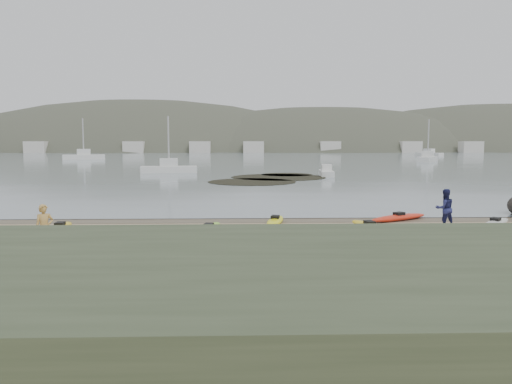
{
  "coord_description": "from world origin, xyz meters",
  "views": [
    {
      "loc": [
        -0.83,
        -27.26,
        4.33
      ],
      "look_at": [
        0.0,
        0.0,
        1.5
      ],
      "focal_mm": 35.0,
      "sensor_mm": 36.0,
      "label": 1
    }
  ],
  "objects": [
    {
      "name": "person_east",
      "position": [
        9.24,
        -3.16,
        0.98
      ],
      "size": [
        1.01,
        0.82,
        1.95
      ],
      "primitive_type": "imported",
      "rotation": [
        0.0,
        0.0,
        3.23
      ],
      "color": "navy",
      "rests_on": "ground"
    },
    {
      "name": "kelp_mats",
      "position": [
        2.7,
        29.22,
        0.03
      ],
      "size": [
        13.4,
        18.44,
        0.04
      ],
      "color": "black",
      "rests_on": "water"
    },
    {
      "name": "moored_boats",
      "position": [
        7.25,
        76.14,
        0.57
      ],
      "size": [
        94.53,
        81.55,
        1.27
      ],
      "color": "silver",
      "rests_on": "ground"
    },
    {
      "name": "person_west",
      "position": [
        -8.5,
        -7.86,
        0.93
      ],
      "size": [
        0.8,
        0.69,
        1.86
      ],
      "primitive_type": "imported",
      "rotation": [
        0.0,
        0.0,
        0.42
      ],
      "color": "tan",
      "rests_on": "ground"
    },
    {
      "name": "far_hills",
      "position": [
        39.38,
        193.97,
        -15.93
      ],
      "size": [
        550.0,
        135.0,
        80.0
      ],
      "color": "#384235",
      "rests_on": "ground"
    },
    {
      "name": "far_town",
      "position": [
        6.0,
        145.0,
        2.0
      ],
      "size": [
        199.0,
        5.0,
        4.0
      ],
      "color": "beige",
      "rests_on": "ground"
    },
    {
      "name": "wet_sand",
      "position": [
        0.0,
        -0.3,
        0.0
      ],
      "size": [
        60.0,
        60.0,
        0.0
      ],
      "primitive_type": "plane",
      "color": "brown",
      "rests_on": "ground"
    },
    {
      "name": "kayaks",
      "position": [
        0.28,
        -3.67,
        0.17
      ],
      "size": [
        23.46,
        9.81,
        0.34
      ],
      "color": "red",
      "rests_on": "ground"
    },
    {
      "name": "bluff",
      "position": [
        0.0,
        -17.5,
        1.0
      ],
      "size": [
        60.0,
        8.0,
        2.0
      ],
      "primitive_type": "cube",
      "color": "#475138",
      "rests_on": "ground"
    },
    {
      "name": "ground",
      "position": [
        0.0,
        0.0,
        0.0
      ],
      "size": [
        600.0,
        600.0,
        0.0
      ],
      "primitive_type": "plane",
      "color": "tan",
      "rests_on": "ground"
    },
    {
      "name": "water",
      "position": [
        0.0,
        300.0,
        0.01
      ],
      "size": [
        1200.0,
        1200.0,
        0.0
      ],
      "primitive_type": "plane",
      "color": "slate",
      "rests_on": "ground"
    }
  ]
}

